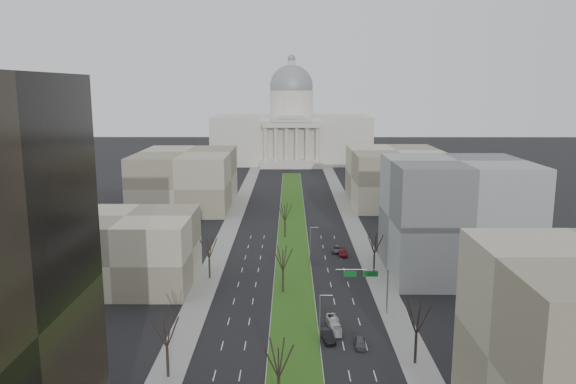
{
  "coord_description": "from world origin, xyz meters",
  "views": [
    {
      "loc": [
        -0.64,
        -22.17,
        38.84
      ],
      "look_at": [
        -1.16,
        113.92,
        13.3
      ],
      "focal_mm": 35.0,
      "sensor_mm": 36.0,
      "label": 1
    }
  ],
  "objects_px": {
    "car_grey_near": "(360,342)",
    "box_van": "(334,325)",
    "car_red": "(343,253)",
    "car_black": "(328,336)",
    "car_grey_far": "(337,249)"
  },
  "relations": [
    {
      "from": "car_grey_near",
      "to": "car_grey_far",
      "type": "distance_m",
      "value": 49.85
    },
    {
      "from": "car_black",
      "to": "car_red",
      "type": "distance_m",
      "value": 45.03
    },
    {
      "from": "car_black",
      "to": "box_van",
      "type": "distance_m",
      "value": 3.92
    },
    {
      "from": "car_grey_far",
      "to": "car_grey_near",
      "type": "bearing_deg",
      "value": -86.42
    },
    {
      "from": "car_grey_near",
      "to": "box_van",
      "type": "xyz_separation_m",
      "value": [
        -3.58,
        5.78,
        0.25
      ]
    },
    {
      "from": "car_grey_near",
      "to": "car_red",
      "type": "xyz_separation_m",
      "value": [
        1.63,
        46.63,
        0.01
      ]
    },
    {
      "from": "car_grey_near",
      "to": "box_van",
      "type": "distance_m",
      "value": 6.81
    },
    {
      "from": "car_black",
      "to": "box_van",
      "type": "relative_size",
      "value": 0.71
    },
    {
      "from": "car_grey_far",
      "to": "box_van",
      "type": "relative_size",
      "value": 0.74
    },
    {
      "from": "car_black",
      "to": "box_van",
      "type": "bearing_deg",
      "value": 62.12
    },
    {
      "from": "car_red",
      "to": "car_grey_far",
      "type": "bearing_deg",
      "value": 112.12
    },
    {
      "from": "car_grey_near",
      "to": "box_van",
      "type": "relative_size",
      "value": 0.6
    },
    {
      "from": "car_grey_near",
      "to": "car_red",
      "type": "relative_size",
      "value": 0.84
    },
    {
      "from": "car_grey_far",
      "to": "box_van",
      "type": "xyz_separation_m",
      "value": [
        -4.08,
        -44.06,
        0.25
      ]
    },
    {
      "from": "car_grey_near",
      "to": "car_red",
      "type": "bearing_deg",
      "value": 92.64
    }
  ]
}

